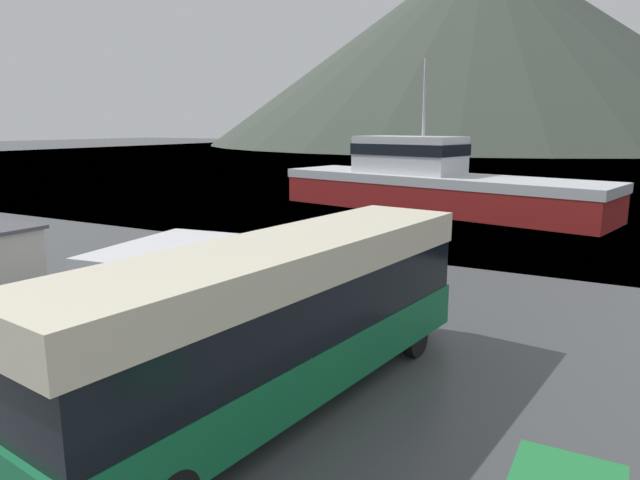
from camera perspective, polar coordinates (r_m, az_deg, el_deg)
water_surface at (r=142.64m, az=26.85°, el=7.91°), size 240.00×240.00×0.00m
hill_backdrop at (r=189.88m, az=15.91°, el=18.26°), size 165.39×165.39×59.50m
tour_bus at (r=11.54m, az=-3.66°, el=-7.43°), size 3.75×11.12×3.42m
delivery_van at (r=16.27m, az=-14.09°, el=-4.24°), size 2.92×6.36×2.56m
fishing_boat at (r=39.19m, az=11.03°, el=5.64°), size 23.06×10.08×9.93m
mooring_bollard at (r=24.36m, az=-1.97°, el=-0.96°), size 0.42×0.42×0.80m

